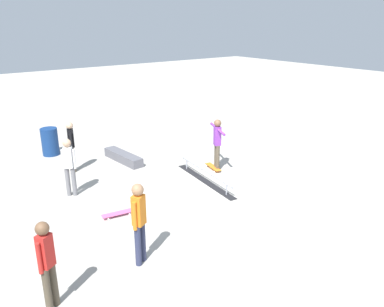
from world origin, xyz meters
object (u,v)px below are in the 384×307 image
grind_rail (205,176)px  bystander_red_shirt (47,261)px  skater_main (217,141)px  skateboard_main (213,167)px  bystander_black_shirt (71,144)px  trash_bin (50,142)px  bystander_orange_shirt (139,220)px  loose_skateboard_pink (118,213)px  bystander_white_shirt (69,164)px  skate_ledge (123,157)px

grind_rail → bystander_red_shirt: bearing=123.0°
grind_rail → skater_main: skater_main is taller
grind_rail → skateboard_main: grind_rail is taller
bystander_black_shirt → trash_bin: bystander_black_shirt is taller
skater_main → trash_bin: 6.14m
bystander_orange_shirt → loose_skateboard_pink: size_ratio=2.12×
loose_skateboard_pink → grind_rail: bearing=16.0°
skater_main → bystander_white_shirt: (0.99, 4.48, -0.05)m
bystander_orange_shirt → loose_skateboard_pink: bearing=-133.3°
bystander_white_shirt → bystander_red_shirt: (-4.14, 1.92, -0.00)m
skater_main → bystander_black_shirt: skater_main is taller
skateboard_main → bystander_red_shirt: size_ratio=0.50×
bystander_red_shirt → bystander_black_shirt: bearing=-145.2°
loose_skateboard_pink → bystander_orange_shirt: bearing=-95.2°
skateboard_main → bystander_red_shirt: bearing=129.2°
skater_main → trash_bin: bearing=61.8°
skater_main → bystander_red_shirt: size_ratio=1.03×
grind_rail → skateboard_main: size_ratio=3.67×
bystander_orange_shirt → bystander_black_shirt: 5.71m
bystander_red_shirt → bystander_black_shirt: (5.87, -2.64, -0.00)m
trash_bin → bystander_black_shirt: bearing=-178.4°
grind_rail → bystander_black_shirt: bystander_black_shirt is taller
skateboard_main → bystander_black_shirt: bystander_black_shirt is taller
grind_rail → trash_bin: bearing=36.3°
bystander_orange_shirt → bystander_black_shirt: (5.65, -0.78, -0.05)m
bystander_red_shirt → loose_skateboard_pink: bystander_red_shirt is taller
skater_main → bystander_orange_shirt: size_ratio=0.98×
grind_rail → trash_bin: trash_bin is taller
skater_main → bystander_white_shirt: skater_main is taller
loose_skateboard_pink → skater_main: bearing=21.3°
skateboard_main → bystander_black_shirt: 4.61m
bystander_white_shirt → trash_bin: 3.87m
skate_ledge → bystander_white_shirt: size_ratio=1.13×
bystander_white_shirt → loose_skateboard_pink: bearing=-42.9°
bystander_orange_shirt → bystander_black_shirt: size_ratio=1.06×
bystander_red_shirt → skater_main: bearing=175.2°
bystander_black_shirt → loose_skateboard_pink: 3.71m
skateboard_main → loose_skateboard_pink: 4.09m
bystander_black_shirt → grind_rail: bearing=59.7°
skater_main → bystander_red_shirt: bearing=139.3°
skateboard_main → bystander_black_shirt: bearing=66.9°
bystander_white_shirt → skater_main: bearing=20.9°
skate_ledge → bystander_black_shirt: (0.17, 1.70, 0.77)m
bystander_orange_shirt → bystander_white_shirt: size_ratio=1.05×
skateboard_main → trash_bin: bearing=50.9°
bystander_black_shirt → skate_ledge: bearing=102.4°
grind_rail → bystander_black_shirt: bearing=49.0°
bystander_black_shirt → bystander_orange_shirt: bearing=10.2°
skate_ledge → bystander_white_shirt: bystander_white_shirt is taller
grind_rail → bystander_orange_shirt: bystander_orange_shirt is taller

